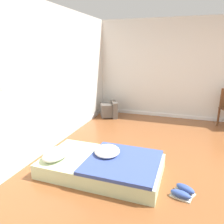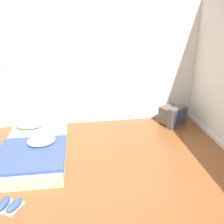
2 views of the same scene
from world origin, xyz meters
TOP-DOWN VIEW (x-y plane):
  - ground_plane at (0.00, 0.00)m, footprint 20.00×20.00m
  - wall_back at (-0.02, 2.94)m, footprint 8.15×0.08m
  - wall_right at (2.90, 0.00)m, footprint 0.08×8.23m
  - mattress_bed at (-0.42, 1.67)m, footprint 1.05×1.79m
  - crt_tv at (2.32, 2.50)m, footprint 0.58×0.58m
  - sneaker_pair at (-0.58, 0.49)m, footprint 0.34×0.33m

SIDE VIEW (x-z plane):
  - ground_plane at x=0.00m, z-range 0.00..0.00m
  - sneaker_pair at x=-0.58m, z-range 0.00..0.10m
  - mattress_bed at x=-0.42m, z-range -0.04..0.32m
  - crt_tv at x=2.32m, z-range -0.01..0.43m
  - wall_right at x=2.90m, z-range -0.01..2.59m
  - wall_back at x=-0.02m, z-range -0.01..2.59m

